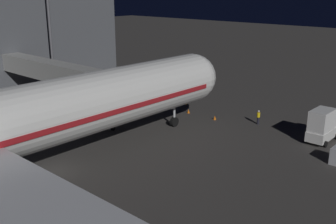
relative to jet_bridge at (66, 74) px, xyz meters
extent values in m
plane|color=#383533|center=(-13.54, 11.16, -5.61)|extent=(320.00, 320.00, 0.00)
sphere|color=silver|center=(-13.54, -9.55, 0.03)|extent=(5.84, 5.84, 5.84)
cube|color=black|center=(-13.54, -7.76, 1.07)|extent=(3.28, 1.40, 0.90)
cylinder|color=#B7BABF|center=(-22.80, 20.04, -2.95)|extent=(2.88, 5.62, 2.88)
cylinder|color=black|center=(-22.80, 17.23, -2.95)|extent=(2.44, 0.15, 2.44)
cylinder|color=#B7BABF|center=(-13.54, -6.05, -3.38)|extent=(0.28, 0.28, 2.06)
cylinder|color=black|center=(-13.54, -6.05, -5.01)|extent=(0.45, 1.20, 1.20)
cube|color=#9E9E99|center=(2.49, 0.00, 0.03)|extent=(23.87, 2.60, 2.50)
cube|color=#9E9E99|center=(-9.44, 0.00, 0.03)|extent=(3.20, 3.40, 3.00)
cube|color=black|center=(-10.84, 0.00, 0.03)|extent=(0.70, 3.20, 2.70)
cylinder|color=#B7BABF|center=(-8.44, 0.00, -3.42)|extent=(0.56, 0.56, 4.39)
cylinder|color=black|center=(-9.04, 0.00, -5.31)|extent=(0.25, 0.60, 0.60)
cylinder|color=black|center=(-7.84, 0.00, -5.31)|extent=(0.25, 0.60, 0.60)
cylinder|color=#59595E|center=(11.96, -5.70, 4.22)|extent=(0.40, 0.40, 19.65)
cube|color=silver|center=(-29.09, -13.32, -4.71)|extent=(2.00, 4.65, 1.10)
cube|color=silver|center=(-29.09, -12.74, -3.01)|extent=(1.90, 3.25, 2.30)
cube|color=silver|center=(-29.09, -14.84, -3.61)|extent=(1.80, 1.60, 1.10)
cylinder|color=black|center=(-28.03, -14.94, -5.26)|extent=(0.24, 0.70, 0.70)
cylinder|color=black|center=(-30.15, -11.69, -5.26)|extent=(0.24, 0.70, 0.70)
cylinder|color=black|center=(-28.03, -11.69, -5.26)|extent=(0.24, 0.70, 0.70)
cylinder|color=black|center=(-20.84, -13.69, -5.14)|extent=(0.28, 0.28, 0.93)
cylinder|color=yellow|center=(-20.84, -13.69, -4.38)|extent=(0.40, 0.40, 0.61)
sphere|color=tan|center=(-20.84, -13.69, -3.95)|extent=(0.24, 0.24, 0.24)
sphere|color=white|center=(-20.84, -13.69, -3.90)|extent=(0.23, 0.23, 0.23)
cone|color=orange|center=(-15.74, -11.55, -5.33)|extent=(0.36, 0.36, 0.55)
cone|color=orange|center=(-11.34, -11.55, -5.33)|extent=(0.36, 0.36, 0.55)
camera|label=1|loc=(-44.53, 29.66, 10.77)|focal=43.21mm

